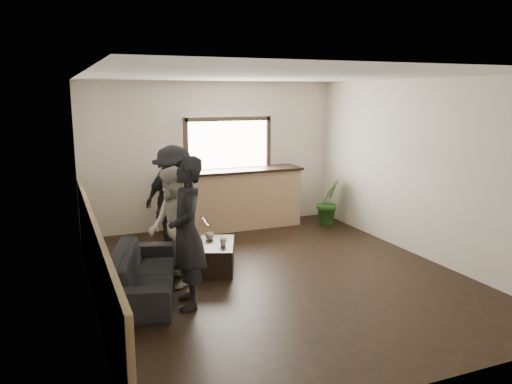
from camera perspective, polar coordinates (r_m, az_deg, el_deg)
name	(u,v)px	position (r m, az deg, el deg)	size (l,w,h in m)	color
ground	(277,275)	(7.27, 2.42, -9.50)	(5.00, 6.00, 0.01)	black
room_shell	(227,178)	(6.62, -3.28, 1.61)	(5.01, 6.01, 2.80)	silver
bar_counter	(233,195)	(9.61, -2.66, -0.39)	(2.70, 0.68, 2.13)	tan
sofa	(143,272)	(6.71, -12.77, -8.95)	(1.97, 0.77, 0.58)	black
coffee_table	(216,256)	(7.46, -4.55, -7.35)	(0.51, 0.91, 0.40)	black
cup_a	(210,236)	(7.59, -5.32, -5.04)	(0.12, 0.12, 0.10)	silver
cup_b	(223,242)	(7.28, -3.77, -5.71)	(0.11, 0.11, 0.10)	silver
potted_plant	(328,201)	(10.01, 8.28, -1.08)	(0.51, 0.41, 0.92)	#2D6623
person_a	(187,233)	(6.06, -7.88, -4.65)	(0.52, 0.72, 1.85)	black
person_b	(173,227)	(6.79, -9.43, -3.98)	(0.64, 0.81, 1.62)	beige
person_c	(175,207)	(7.51, -9.20, -1.68)	(0.91, 1.30, 1.83)	black
person_d	(169,199)	(8.48, -9.89, -0.82)	(1.04, 0.85, 1.65)	black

